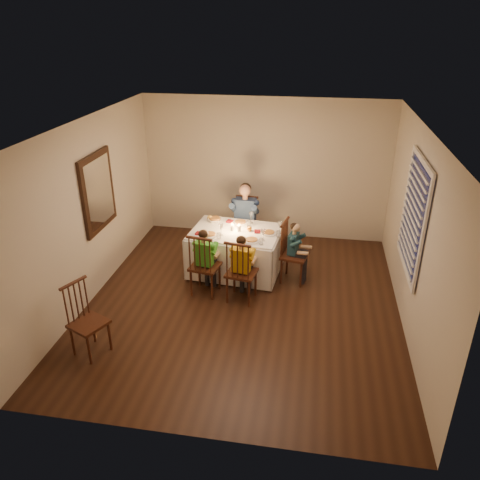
% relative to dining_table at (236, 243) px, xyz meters
% --- Properties ---
extents(ground, '(5.00, 5.00, 0.00)m').
position_rel_dining_table_xyz_m(ground, '(0.27, -0.91, -0.53)').
color(ground, black).
rests_on(ground, ground).
extents(wall_left, '(0.02, 5.00, 2.60)m').
position_rel_dining_table_xyz_m(wall_left, '(-1.98, -0.91, 0.77)').
color(wall_left, beige).
rests_on(wall_left, ground).
extents(wall_right, '(0.02, 5.00, 2.60)m').
position_rel_dining_table_xyz_m(wall_right, '(2.52, -0.91, 0.77)').
color(wall_right, beige).
rests_on(wall_right, ground).
extents(wall_back, '(4.50, 0.02, 2.60)m').
position_rel_dining_table_xyz_m(wall_back, '(0.27, 1.59, 0.77)').
color(wall_back, beige).
rests_on(wall_back, ground).
extents(ceiling, '(5.00, 5.00, 0.00)m').
position_rel_dining_table_xyz_m(ceiling, '(0.27, -0.91, 2.07)').
color(ceiling, white).
rests_on(ceiling, wall_back).
extents(dining_table, '(1.52, 1.16, 0.71)m').
position_rel_dining_table_xyz_m(dining_table, '(0.00, 0.00, 0.00)').
color(dining_table, white).
rests_on(dining_table, ground).
extents(chair_adult, '(0.44, 0.42, 1.01)m').
position_rel_dining_table_xyz_m(chair_adult, '(0.03, 0.74, -0.53)').
color(chair_adult, '#37190F').
rests_on(chair_adult, ground).
extents(chair_near_left, '(0.47, 0.46, 1.01)m').
position_rel_dining_table_xyz_m(chair_near_left, '(-0.34, -0.71, -0.53)').
color(chair_near_left, '#37190F').
rests_on(chair_near_left, ground).
extents(chair_near_right, '(0.48, 0.46, 1.01)m').
position_rel_dining_table_xyz_m(chair_near_right, '(0.23, -0.81, -0.53)').
color(chair_near_right, '#37190F').
rests_on(chair_near_right, ground).
extents(chair_end, '(0.47, 0.49, 1.01)m').
position_rel_dining_table_xyz_m(chair_end, '(0.96, -0.13, -0.53)').
color(chair_end, '#37190F').
rests_on(chair_end, ground).
extents(chair_extra, '(0.51, 0.52, 0.97)m').
position_rel_dining_table_xyz_m(chair_extra, '(-1.41, -2.34, -0.53)').
color(chair_extra, '#37190F').
rests_on(chair_extra, ground).
extents(adult, '(0.50, 0.46, 1.28)m').
position_rel_dining_table_xyz_m(adult, '(0.03, 0.74, -0.53)').
color(adult, navy).
rests_on(adult, ground).
extents(child_green, '(0.39, 0.37, 1.06)m').
position_rel_dining_table_xyz_m(child_green, '(-0.34, -0.71, -0.53)').
color(child_green, green).
rests_on(child_green, ground).
extents(child_yellow, '(0.39, 0.37, 1.05)m').
position_rel_dining_table_xyz_m(child_yellow, '(0.23, -0.81, -0.53)').
color(child_yellow, gold).
rests_on(child_yellow, ground).
extents(child_teal, '(0.34, 0.36, 0.99)m').
position_rel_dining_table_xyz_m(child_teal, '(0.96, -0.13, -0.53)').
color(child_teal, '#1B3B45').
rests_on(child_teal, ground).
extents(setting_adult, '(0.28, 0.28, 0.02)m').
position_rel_dining_table_xyz_m(setting_adult, '(0.02, 0.31, 0.22)').
color(setting_adult, white).
rests_on(setting_adult, dining_table).
extents(setting_green, '(0.28, 0.28, 0.02)m').
position_rel_dining_table_xyz_m(setting_green, '(-0.37, -0.24, 0.22)').
color(setting_green, white).
rests_on(setting_green, dining_table).
extents(setting_yellow, '(0.28, 0.28, 0.02)m').
position_rel_dining_table_xyz_m(setting_yellow, '(0.30, -0.33, 0.22)').
color(setting_yellow, white).
rests_on(setting_yellow, dining_table).
extents(setting_teal, '(0.28, 0.28, 0.02)m').
position_rel_dining_table_xyz_m(setting_teal, '(0.53, -0.01, 0.22)').
color(setting_teal, white).
rests_on(setting_teal, dining_table).
extents(candle_left, '(0.06, 0.06, 0.10)m').
position_rel_dining_table_xyz_m(candle_left, '(-0.06, 0.01, 0.26)').
color(candle_left, white).
rests_on(candle_left, dining_table).
extents(candle_right, '(0.06, 0.06, 0.10)m').
position_rel_dining_table_xyz_m(candle_right, '(0.06, -0.01, 0.26)').
color(candle_right, white).
rests_on(candle_right, dining_table).
extents(squash, '(0.09, 0.09, 0.09)m').
position_rel_dining_table_xyz_m(squash, '(-0.50, 0.35, 0.26)').
color(squash, yellow).
rests_on(squash, dining_table).
extents(orange_fruit, '(0.08, 0.08, 0.08)m').
position_rel_dining_table_xyz_m(orange_fruit, '(0.22, 0.03, 0.25)').
color(orange_fruit, orange).
rests_on(orange_fruit, dining_table).
extents(serving_bowl, '(0.26, 0.26, 0.06)m').
position_rel_dining_table_xyz_m(serving_bowl, '(-0.41, 0.31, 0.24)').
color(serving_bowl, white).
rests_on(serving_bowl, dining_table).
extents(wall_mirror, '(0.06, 0.95, 1.15)m').
position_rel_dining_table_xyz_m(wall_mirror, '(-1.95, -0.61, 0.97)').
color(wall_mirror, black).
rests_on(wall_mirror, wall_left).
extents(window_blinds, '(0.07, 1.34, 1.54)m').
position_rel_dining_table_xyz_m(window_blinds, '(2.48, -0.81, 0.97)').
color(window_blinds, black).
rests_on(window_blinds, wall_right).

